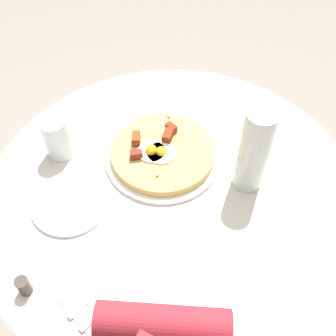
{
  "coord_description": "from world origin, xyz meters",
  "views": [
    {
      "loc": [
        0.54,
        0.26,
        1.57
      ],
      "look_at": [
        -0.04,
        -0.03,
        0.76
      ],
      "focal_mm": 44.08,
      "sensor_mm": 36.0,
      "label": 1
    }
  ],
  "objects_px": {
    "bread_plate": "(70,203)",
    "water_bottle": "(254,151)",
    "pepper_shaker": "(24,286)",
    "fork": "(115,298)",
    "dining_table": "(173,225)",
    "pizza_plate": "(163,157)",
    "water_glass": "(57,138)",
    "salt_shaker": "(179,318)",
    "breakfast_pizza": "(162,152)",
    "knife": "(103,286)"
  },
  "relations": [
    {
      "from": "dining_table",
      "to": "water_bottle",
      "type": "bearing_deg",
      "value": 123.32
    },
    {
      "from": "bread_plate",
      "to": "dining_table",
      "type": "bearing_deg",
      "value": 127.29
    },
    {
      "from": "water_bottle",
      "to": "knife",
      "type": "bearing_deg",
      "value": -23.64
    },
    {
      "from": "bread_plate",
      "to": "knife",
      "type": "height_order",
      "value": "bread_plate"
    },
    {
      "from": "bread_plate",
      "to": "water_bottle",
      "type": "distance_m",
      "value": 0.45
    },
    {
      "from": "pizza_plate",
      "to": "water_glass",
      "type": "xyz_separation_m",
      "value": [
        0.1,
        -0.25,
        0.05
      ]
    },
    {
      "from": "water_bottle",
      "to": "salt_shaker",
      "type": "bearing_deg",
      "value": -0.12
    },
    {
      "from": "pizza_plate",
      "to": "breakfast_pizza",
      "type": "bearing_deg",
      "value": -69.04
    },
    {
      "from": "bread_plate",
      "to": "salt_shaker",
      "type": "bearing_deg",
      "value": 69.25
    },
    {
      "from": "dining_table",
      "to": "water_glass",
      "type": "height_order",
      "value": "water_glass"
    },
    {
      "from": "bread_plate",
      "to": "water_glass",
      "type": "xyz_separation_m",
      "value": [
        -0.13,
        -0.12,
        0.05
      ]
    },
    {
      "from": "water_glass",
      "to": "salt_shaker",
      "type": "distance_m",
      "value": 0.54
    },
    {
      "from": "water_glass",
      "to": "salt_shaker",
      "type": "bearing_deg",
      "value": 61.14
    },
    {
      "from": "dining_table",
      "to": "fork",
      "type": "distance_m",
      "value": 0.36
    },
    {
      "from": "bread_plate",
      "to": "pepper_shaker",
      "type": "bearing_deg",
      "value": 11.32
    },
    {
      "from": "fork",
      "to": "water_bottle",
      "type": "height_order",
      "value": "water_bottle"
    },
    {
      "from": "dining_table",
      "to": "salt_shaker",
      "type": "relative_size",
      "value": 19.33
    },
    {
      "from": "water_bottle",
      "to": "bread_plate",
      "type": "bearing_deg",
      "value": -54.38
    },
    {
      "from": "knife",
      "to": "water_glass",
      "type": "relative_size",
      "value": 1.55
    },
    {
      "from": "dining_table",
      "to": "bread_plate",
      "type": "height_order",
      "value": "bread_plate"
    },
    {
      "from": "fork",
      "to": "pepper_shaker",
      "type": "bearing_deg",
      "value": 127.71
    },
    {
      "from": "water_glass",
      "to": "water_bottle",
      "type": "xyz_separation_m",
      "value": [
        -0.13,
        0.47,
        0.06
      ]
    },
    {
      "from": "water_bottle",
      "to": "pizza_plate",
      "type": "bearing_deg",
      "value": -83.48
    },
    {
      "from": "fork",
      "to": "knife",
      "type": "distance_m",
      "value": 0.04
    },
    {
      "from": "fork",
      "to": "knife",
      "type": "xyz_separation_m",
      "value": [
        -0.01,
        -0.03,
        0.0
      ]
    },
    {
      "from": "bread_plate",
      "to": "water_glass",
      "type": "bearing_deg",
      "value": -137.18
    },
    {
      "from": "pizza_plate",
      "to": "breakfast_pizza",
      "type": "distance_m",
      "value": 0.02
    },
    {
      "from": "pizza_plate",
      "to": "pepper_shaker",
      "type": "relative_size",
      "value": 6.46
    },
    {
      "from": "breakfast_pizza",
      "to": "knife",
      "type": "relative_size",
      "value": 1.49
    },
    {
      "from": "dining_table",
      "to": "pizza_plate",
      "type": "relative_size",
      "value": 3.13
    },
    {
      "from": "salt_shaker",
      "to": "knife",
      "type": "bearing_deg",
      "value": -87.9
    },
    {
      "from": "breakfast_pizza",
      "to": "pizza_plate",
      "type": "bearing_deg",
      "value": 110.96
    },
    {
      "from": "salt_shaker",
      "to": "pizza_plate",
      "type": "bearing_deg",
      "value": -148.67
    },
    {
      "from": "breakfast_pizza",
      "to": "pepper_shaker",
      "type": "xyz_separation_m",
      "value": [
        0.45,
        -0.09,
        -0.0
      ]
    },
    {
      "from": "dining_table",
      "to": "fork",
      "type": "relative_size",
      "value": 5.21
    },
    {
      "from": "water_glass",
      "to": "salt_shaker",
      "type": "height_order",
      "value": "water_glass"
    },
    {
      "from": "knife",
      "to": "dining_table",
      "type": "bearing_deg",
      "value": 12.87
    },
    {
      "from": "dining_table",
      "to": "pepper_shaker",
      "type": "relative_size",
      "value": 20.2
    },
    {
      "from": "knife",
      "to": "pepper_shaker",
      "type": "xyz_separation_m",
      "value": [
        0.08,
        -0.14,
        0.02
      ]
    },
    {
      "from": "breakfast_pizza",
      "to": "water_glass",
      "type": "bearing_deg",
      "value": -67.27
    },
    {
      "from": "pepper_shaker",
      "to": "salt_shaker",
      "type": "bearing_deg",
      "value": 105.02
    },
    {
      "from": "dining_table",
      "to": "pizza_plate",
      "type": "bearing_deg",
      "value": -137.91
    },
    {
      "from": "bread_plate",
      "to": "water_bottle",
      "type": "bearing_deg",
      "value": 125.62
    },
    {
      "from": "dining_table",
      "to": "breakfast_pizza",
      "type": "distance_m",
      "value": 0.23
    },
    {
      "from": "knife",
      "to": "salt_shaker",
      "type": "bearing_deg",
      "value": -71.29
    },
    {
      "from": "fork",
      "to": "salt_shaker",
      "type": "xyz_separation_m",
      "value": [
        -0.02,
        0.14,
        0.02
      ]
    },
    {
      "from": "fork",
      "to": "pepper_shaker",
      "type": "xyz_separation_m",
      "value": [
        0.07,
        -0.17,
        0.02
      ]
    },
    {
      "from": "fork",
      "to": "water_glass",
      "type": "height_order",
      "value": "water_glass"
    },
    {
      "from": "bread_plate",
      "to": "pepper_shaker",
      "type": "height_order",
      "value": "pepper_shaker"
    },
    {
      "from": "salt_shaker",
      "to": "bread_plate",
      "type": "bearing_deg",
      "value": -110.75
    }
  ]
}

